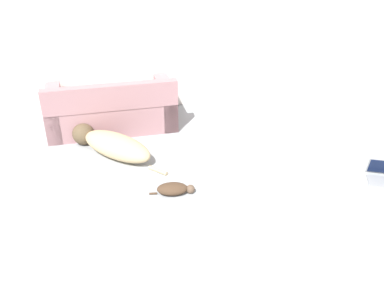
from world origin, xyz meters
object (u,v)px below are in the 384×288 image
(couch, at_px, (112,109))
(cat, at_px, (174,189))
(laptop_open, at_px, (381,173))
(dog, at_px, (111,144))

(couch, distance_m, cat, 1.95)
(cat, bearing_deg, laptop_open, 2.96)
(laptop_open, bearing_deg, dog, -177.88)
(couch, distance_m, laptop_open, 3.66)
(dog, height_order, laptop_open, dog)
(dog, bearing_deg, laptop_open, -155.48)
(laptop_open, bearing_deg, cat, -160.95)
(couch, bearing_deg, cat, 106.60)
(couch, bearing_deg, dog, 85.14)
(dog, distance_m, laptop_open, 3.32)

